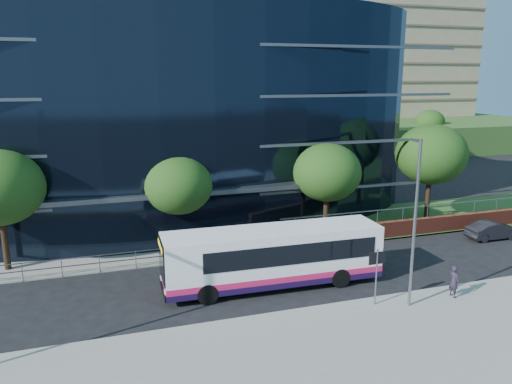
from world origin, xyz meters
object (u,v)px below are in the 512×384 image
object	(u,v)px
tree_far_b	(178,186)
tree_far_d	(431,154)
street_sign	(377,265)
city_bus	(275,256)
parked_car	(493,230)
tree_far_c	(327,172)
tree_dist_e	(340,124)
pedestrian	(454,281)
tree_dist_f	(430,122)
streetlight_east	(415,219)

from	to	relation	value
tree_far_b	tree_far_d	xyz separation A→B (m)	(19.00, 0.50, 0.98)
street_sign	city_bus	xyz separation A→B (m)	(-3.70, 3.88, -0.49)
parked_car	city_bus	bearing A→B (deg)	99.74
street_sign	tree_far_c	distance (m)	11.14
tree_far_b	parked_car	world-z (taller)	tree_far_b
tree_far_d	tree_dist_e	distance (m)	31.06
pedestrian	city_bus	bearing A→B (deg)	58.36
tree_far_d	pedestrian	size ratio (longest dim) A/B	4.59
tree_far_c	parked_car	distance (m)	12.03
street_sign	tree_far_b	xyz separation A→B (m)	(-7.50, 11.09, 2.06)
tree_far_d	tree_dist_f	size ratio (longest dim) A/B	1.23
street_sign	tree_dist_e	size ratio (longest dim) A/B	0.43
tree_far_c	streetlight_east	size ratio (longest dim) A/B	0.81
city_bus	parked_car	bearing A→B (deg)	10.74
tree_far_c	tree_dist_f	world-z (taller)	tree_far_c
tree_dist_e	streetlight_east	bearing A→B (deg)	-113.11
street_sign	city_bus	bearing A→B (deg)	133.67
tree_far_c	parked_car	xyz separation A→B (m)	(10.65, -3.99, -3.92)
pedestrian	tree_dist_f	bearing A→B (deg)	-38.24
parked_car	pedestrian	world-z (taller)	pedestrian
street_sign	pedestrian	size ratio (longest dim) A/B	1.73
tree_dist_f	city_bus	world-z (taller)	tree_dist_f
tree_far_b	streetlight_east	bearing A→B (deg)	-52.37
tree_far_c	streetlight_east	distance (m)	11.22
tree_dist_e	parked_car	bearing A→B (deg)	-100.29
tree_far_d	city_bus	bearing A→B (deg)	-153.11
tree_dist_e	tree_far_d	bearing A→B (deg)	-104.93
tree_far_d	tree_dist_f	bearing A→B (deg)	53.13
parked_car	pedestrian	xyz separation A→B (m)	(-8.99, -7.05, 0.35)
streetlight_east	parked_car	distance (m)	14.21
parked_car	tree_far_b	bearing A→B (deg)	78.31
tree_dist_f	city_bus	size ratio (longest dim) A/B	0.52
tree_far_b	city_bus	xyz separation A→B (m)	(3.80, -7.21, -2.55)
tree_far_b	city_bus	world-z (taller)	tree_far_b
parked_car	tree_far_c	bearing A→B (deg)	70.04
tree_dist_e	pedestrian	size ratio (longest dim) A/B	4.01
tree_far_d	pedestrian	distance (m)	14.72
tree_far_b	pedestrian	distance (m)	16.73
tree_far_c	tree_dist_e	xyz separation A→B (m)	(17.00, 31.00, 0.00)
street_sign	parked_car	xyz separation A→B (m)	(13.15, 6.60, -1.54)
tree_far_b	tree_dist_f	world-z (taller)	same
tree_far_d	streetlight_east	size ratio (longest dim) A/B	0.93
tree_far_b	tree_dist_f	bearing A→B (deg)	37.08
tree_far_d	tree_dist_e	xyz separation A→B (m)	(8.00, 30.00, -0.65)
street_sign	tree_far_c	xyz separation A→B (m)	(2.50, 10.59, 2.39)
street_sign	tree_far_c	size ratio (longest dim) A/B	0.43
streetlight_east	tree_far_b	bearing A→B (deg)	127.63
tree_dist_f	streetlight_east	world-z (taller)	streetlight_east
tree_dist_f	pedestrian	world-z (taller)	tree_dist_f
tree_dist_f	parked_car	bearing A→B (deg)	-121.14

